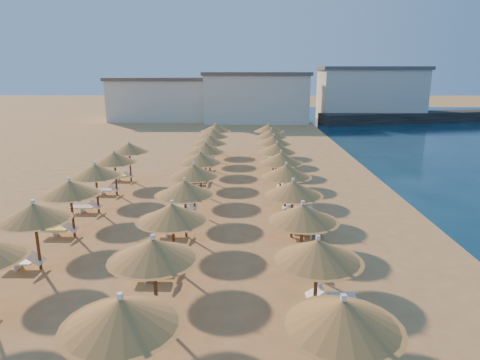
{
  "coord_description": "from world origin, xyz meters",
  "views": [
    {
      "loc": [
        0.28,
        -20.71,
        7.73
      ],
      "look_at": [
        -0.04,
        4.0,
        1.3
      ],
      "focal_mm": 32.0,
      "sensor_mm": 36.0,
      "label": 1
    }
  ],
  "objects_px": {
    "beachgoer_c": "(282,165)",
    "jetty": "(417,117)",
    "beachgoer_a": "(306,208)",
    "parasol_row_west": "(194,171)",
    "parasol_row_east": "(286,172)"
  },
  "relations": [
    {
      "from": "parasol_row_west",
      "to": "beachgoer_a",
      "type": "height_order",
      "value": "parasol_row_west"
    },
    {
      "from": "parasol_row_east",
      "to": "parasol_row_west",
      "type": "bearing_deg",
      "value": 180.0
    },
    {
      "from": "parasol_row_east",
      "to": "beachgoer_a",
      "type": "relative_size",
      "value": 23.82
    },
    {
      "from": "parasol_row_west",
      "to": "beachgoer_a",
      "type": "bearing_deg",
      "value": -13.33
    },
    {
      "from": "jetty",
      "to": "beachgoer_a",
      "type": "xyz_separation_m",
      "value": [
        -22.54,
        -43.5,
        0.04
      ]
    },
    {
      "from": "parasol_row_west",
      "to": "beachgoer_c",
      "type": "height_order",
      "value": "parasol_row_west"
    },
    {
      "from": "beachgoer_a",
      "to": "beachgoer_c",
      "type": "bearing_deg",
      "value": -175.85
    },
    {
      "from": "parasol_row_east",
      "to": "beachgoer_a",
      "type": "xyz_separation_m",
      "value": [
        0.96,
        -1.41,
        -1.57
      ]
    },
    {
      "from": "jetty",
      "to": "beachgoer_c",
      "type": "xyz_separation_m",
      "value": [
        -22.96,
        -33.37,
        0.03
      ]
    },
    {
      "from": "parasol_row_east",
      "to": "jetty",
      "type": "bearing_deg",
      "value": 60.82
    },
    {
      "from": "beachgoer_c",
      "to": "jetty",
      "type": "bearing_deg",
      "value": 82.77
    },
    {
      "from": "parasol_row_west",
      "to": "beachgoer_a",
      "type": "relative_size",
      "value": 23.82
    },
    {
      "from": "jetty",
      "to": "parasol_row_east",
      "type": "height_order",
      "value": "parasol_row_east"
    },
    {
      "from": "parasol_row_west",
      "to": "beachgoer_c",
      "type": "distance_m",
      "value": 10.45
    },
    {
      "from": "beachgoer_c",
      "to": "beachgoer_a",
      "type": "distance_m",
      "value": 10.14
    }
  ]
}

